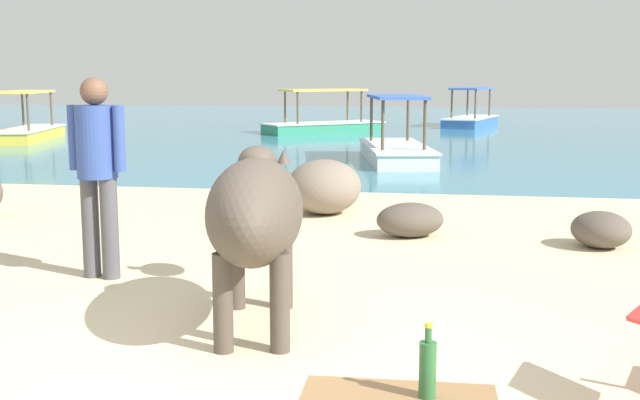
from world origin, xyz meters
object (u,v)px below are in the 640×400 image
boat_blue (471,118)px  boat_green (324,124)px  cow (256,210)px  bottle (428,368)px  boat_yellow (26,130)px  boat_white (396,147)px  person_standing (97,162)px

boat_blue → boat_green: bearing=146.0°
cow → boat_blue: (1.83, 22.07, -0.52)m
cow → bottle: (1.17, -1.96, -0.25)m
boat_blue → boat_yellow: bearing=138.2°
boat_green → boat_blue: bearing=1.9°
cow → boat_white: (0.15, 10.65, -0.52)m
bottle → boat_yellow: bearing=124.1°
boat_blue → boat_white: bearing=-174.1°
cow → boat_yellow: size_ratio=0.55×
boat_white → cow: bearing=-12.2°
boat_white → boat_yellow: bearing=-121.3°
boat_blue → boat_yellow: same height
person_standing → boat_blue: bearing=-0.3°
boat_yellow → boat_white: bearing=56.7°
bottle → boat_white: 12.65m
person_standing → boat_green: bearing=12.1°
cow → person_standing: 1.86m
boat_blue → boat_green: size_ratio=1.08×
cow → boat_yellow: (-9.79, 14.25, -0.52)m
bottle → boat_yellow: boat_yellow is taller
cow → boat_green: boat_green is taller
cow → boat_white: 10.66m
bottle → person_standing: person_standing is taller
boat_yellow → cow: bearing=21.1°
boat_blue → boat_white: size_ratio=1.00×
person_standing → boat_yellow: bearing=40.8°
boat_green → boat_yellow: bearing=168.7°
bottle → boat_blue: (0.66, 24.03, -0.27)m
person_standing → bottle: bearing=-128.5°
person_standing → boat_white: bearing=-1.1°
cow → person_standing: person_standing is taller
boat_white → boat_yellow: size_ratio=1.00×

